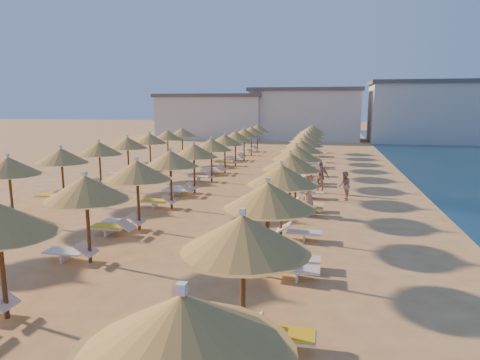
% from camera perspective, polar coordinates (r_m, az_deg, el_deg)
% --- Properties ---
extents(ground, '(220.00, 220.00, 0.00)m').
position_cam_1_polar(ground, '(18.23, -3.11, -6.19)').
color(ground, '#E4AC64').
rests_on(ground, ground).
extents(hotel_blocks, '(45.45, 9.92, 8.10)m').
position_cam_1_polar(hotel_blocks, '(61.71, 10.53, 8.66)').
color(hotel_blocks, beige).
rests_on(hotel_blocks, ground).
extents(parasol_row_east, '(2.83, 44.03, 3.02)m').
position_cam_1_polar(parasol_row_east, '(25.33, 7.83, 3.99)').
color(parasol_row_east, brown).
rests_on(parasol_row_east, ground).
extents(parasol_row_west, '(2.83, 44.03, 3.02)m').
position_cam_1_polar(parasol_row_west, '(26.35, -4.93, 4.28)').
color(parasol_row_west, brown).
rests_on(parasol_row_west, ground).
extents(parasol_row_inland, '(2.83, 29.05, 3.02)m').
position_cam_1_polar(parasol_row_inland, '(28.60, -16.42, 4.36)').
color(parasol_row_inland, brown).
rests_on(parasol_row_inland, ground).
extents(loungers, '(14.86, 41.84, 0.66)m').
position_cam_1_polar(loungers, '(26.12, -2.57, -0.40)').
color(loungers, white).
rests_on(loungers, ground).
extents(beachgoer_c, '(1.20, 0.83, 1.89)m').
position_cam_1_polar(beachgoer_c, '(25.16, 10.59, 0.42)').
color(beachgoer_c, tan).
rests_on(beachgoer_c, ground).
extents(beachgoer_a, '(0.49, 0.71, 1.89)m').
position_cam_1_polar(beachgoer_a, '(19.90, 9.12, -2.09)').
color(beachgoer_a, tan).
rests_on(beachgoer_a, ground).
extents(beachgoer_b, '(0.68, 0.82, 1.56)m').
position_cam_1_polar(beachgoer_b, '(23.61, 13.78, -0.75)').
color(beachgoer_b, tan).
rests_on(beachgoer_b, ground).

